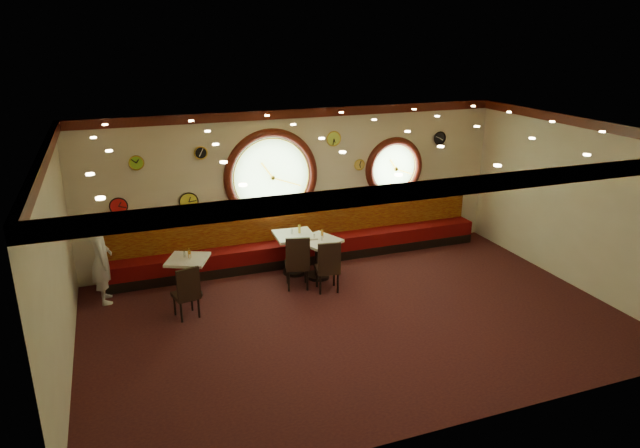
{
  "coord_description": "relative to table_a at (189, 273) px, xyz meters",
  "views": [
    {
      "loc": [
        -3.61,
        -7.97,
        4.71
      ],
      "look_at": [
        -0.35,
        0.8,
        1.5
      ],
      "focal_mm": 32.0,
      "sensor_mm": 36.0,
      "label": 1
    }
  ],
  "objects": [
    {
      "name": "floor",
      "position": [
        2.53,
        -1.84,
        -0.48
      ],
      "size": [
        9.0,
        6.0,
        0.0
      ],
      "primitive_type": "cube",
      "color": "black",
      "rests_on": "ground"
    },
    {
      "name": "ceiling",
      "position": [
        2.53,
        -1.84,
        2.72
      ],
      "size": [
        9.0,
        6.0,
        0.02
      ],
      "primitive_type": "cube",
      "color": "#BE8A35",
      "rests_on": "wall_back"
    },
    {
      "name": "wall_back",
      "position": [
        2.53,
        1.16,
        1.12
      ],
      "size": [
        9.0,
        0.02,
        3.2
      ],
      "primitive_type": "cube",
      "color": "beige",
      "rests_on": "floor"
    },
    {
      "name": "wall_front",
      "position": [
        2.53,
        -4.84,
        1.12
      ],
      "size": [
        9.0,
        0.02,
        3.2
      ],
      "primitive_type": "cube",
      "color": "beige",
      "rests_on": "floor"
    },
    {
      "name": "wall_left",
      "position": [
        -1.97,
        -1.84,
        1.12
      ],
      "size": [
        0.02,
        6.0,
        3.2
      ],
      "primitive_type": "cube",
      "color": "beige",
      "rests_on": "floor"
    },
    {
      "name": "wall_right",
      "position": [
        7.03,
        -1.84,
        1.12
      ],
      "size": [
        0.02,
        6.0,
        3.2
      ],
      "primitive_type": "cube",
      "color": "beige",
      "rests_on": "floor"
    },
    {
      "name": "molding_back",
      "position": [
        2.53,
        1.11,
        2.63
      ],
      "size": [
        9.0,
        0.1,
        0.18
      ],
      "primitive_type": "cube",
      "color": "#3E110B",
      "rests_on": "wall_back"
    },
    {
      "name": "molding_front",
      "position": [
        2.53,
        -4.79,
        2.63
      ],
      "size": [
        9.0,
        0.1,
        0.18
      ],
      "primitive_type": "cube",
      "color": "#3E110B",
      "rests_on": "wall_back"
    },
    {
      "name": "molding_left",
      "position": [
        -1.92,
        -1.84,
        2.63
      ],
      "size": [
        0.1,
        6.0,
        0.18
      ],
      "primitive_type": "cube",
      "color": "#3E110B",
      "rests_on": "wall_back"
    },
    {
      "name": "molding_right",
      "position": [
        6.98,
        -1.84,
        2.63
      ],
      "size": [
        0.1,
        6.0,
        0.18
      ],
      "primitive_type": "cube",
      "color": "#3E110B",
      "rests_on": "wall_back"
    },
    {
      "name": "banquette_base",
      "position": [
        2.53,
        0.88,
        -0.38
      ],
      "size": [
        8.0,
        0.55,
        0.2
      ],
      "primitive_type": "cube",
      "color": "black",
      "rests_on": "floor"
    },
    {
      "name": "banquette_seat",
      "position": [
        2.53,
        0.88,
        -0.13
      ],
      "size": [
        8.0,
        0.55,
        0.3
      ],
      "primitive_type": "cube",
      "color": "#540708",
      "rests_on": "banquette_base"
    },
    {
      "name": "banquette_back",
      "position": [
        2.53,
        1.1,
        0.27
      ],
      "size": [
        8.0,
        0.1,
        0.55
      ],
      "primitive_type": "cube",
      "color": "#631107",
      "rests_on": "wall_back"
    },
    {
      "name": "porthole_left_glass",
      "position": [
        1.93,
        1.15,
        1.37
      ],
      "size": [
        1.66,
        0.02,
        1.66
      ],
      "primitive_type": "cylinder",
      "rotation": [
        1.57,
        0.0,
        0.0
      ],
      "color": "#81B56D",
      "rests_on": "wall_back"
    },
    {
      "name": "porthole_left_frame",
      "position": [
        1.93,
        1.14,
        1.37
      ],
      "size": [
        1.98,
        0.18,
        1.98
      ],
      "primitive_type": "torus",
      "rotation": [
        1.57,
        0.0,
        0.0
      ],
      "color": "#3E110B",
      "rests_on": "wall_back"
    },
    {
      "name": "porthole_left_ring",
      "position": [
        1.93,
        1.11,
        1.37
      ],
      "size": [
        1.61,
        0.03,
        1.61
      ],
      "primitive_type": "torus",
      "rotation": [
        1.57,
        0.0,
        0.0
      ],
      "color": "gold",
      "rests_on": "wall_back"
    },
    {
      "name": "porthole_right_glass",
      "position": [
        4.73,
        1.15,
        1.32
      ],
      "size": [
        1.1,
        0.02,
        1.1
      ],
      "primitive_type": "cylinder",
      "rotation": [
        1.57,
        0.0,
        0.0
      ],
      "color": "#81B56D",
      "rests_on": "wall_back"
    },
    {
      "name": "porthole_right_frame",
      "position": [
        4.73,
        1.14,
        1.32
      ],
      "size": [
        1.38,
        0.18,
        1.38
      ],
      "primitive_type": "torus",
      "rotation": [
        1.57,
        0.0,
        0.0
      ],
      "color": "#3E110B",
      "rests_on": "wall_back"
    },
    {
      "name": "porthole_right_ring",
      "position": [
        4.73,
        1.11,
        1.32
      ],
      "size": [
        1.09,
        0.03,
        1.09
      ],
      "primitive_type": "torus",
      "rotation": [
        1.57,
        0.0,
        0.0
      ],
      "color": "gold",
      "rests_on": "wall_back"
    },
    {
      "name": "wall_clock_0",
      "position": [
        -0.67,
        1.12,
        1.87
      ],
      "size": [
        0.26,
        0.03,
        0.26
      ],
      "primitive_type": "cylinder",
      "rotation": [
        1.57,
        0.0,
        0.0
      ],
      "color": "#78BD25",
      "rests_on": "wall_back"
    },
    {
      "name": "wall_clock_1",
      "position": [
        3.28,
        1.12,
        2.07
      ],
      "size": [
        0.3,
        0.03,
        0.3
      ],
      "primitive_type": "cylinder",
      "rotation": [
        1.57,
        0.0,
        0.0
      ],
      "color": "#C1E347",
      "rests_on": "wall_back"
    },
    {
      "name": "wall_clock_2",
      "position": [
        3.38,
        1.12,
        0.72
      ],
      "size": [
        0.24,
        0.03,
        0.24
      ],
      "primitive_type": "cylinder",
      "rotation": [
        1.57,
        0.0,
        0.0
      ],
      "color": "#CF4218",
      "rests_on": "wall_back"
    },
    {
      "name": "wall_clock_3",
      "position": [
        0.23,
        1.12,
        1.02
      ],
      "size": [
        0.36,
        0.03,
        0.36
      ],
      "primitive_type": "cylinder",
      "rotation": [
        1.57,
        0.0,
        0.0
      ],
      "color": "yellow",
      "rests_on": "wall_back"
    },
    {
      "name": "wall_clock_4",
      "position": [
        0.63,
        1.12,
        0.72
      ],
      "size": [
        0.2,
        0.03,
        0.2
      ],
      "primitive_type": "cylinder",
      "rotation": [
        1.57,
        0.0,
        0.0
      ],
      "color": "white",
      "rests_on": "wall_back"
    },
    {
      "name": "wall_clock_5",
      "position": [
        5.83,
        1.12,
        1.92
      ],
      "size": [
        0.28,
        0.03,
        0.28
      ],
      "primitive_type": "cylinder",
      "rotation": [
        1.57,
        0.0,
        0.0
      ],
      "color": "black",
      "rests_on": "wall_back"
    },
    {
      "name": "wall_clock_6",
      "position": [
        3.88,
        1.12,
        1.47
      ],
      "size": [
        0.22,
        0.03,
        0.22
      ],
      "primitive_type": "cylinder",
      "rotation": [
        1.57,
        0.0,
        0.0
      ],
      "color": "gold",
      "rests_on": "wall_back"
    },
    {
      "name": "wall_clock_7",
      "position": [
        -1.07,
        1.12,
        1.07
      ],
      "size": [
        0.32,
        0.03,
        0.32
      ],
      "primitive_type": "cylinder",
      "rotation": [
        1.57,
        0.0,
        0.0
      ],
      "color": "red",
      "rests_on": "wall_back"
    },
    {
      "name": "wall_clock_8",
      "position": [
        0.53,
        1.12,
        1.97
      ],
      "size": [
        0.24,
        0.03,
        0.24
      ],
      "primitive_type": "cylinder",
      "rotation": [
        1.57,
        0.0,
        0.0
      ],
      "color": "black",
      "rests_on": "wall_back"
    },
    {
      "name": "table_a",
      "position": [
        0.0,
        0.0,
        0.0
      ],
      "size": [
        0.92,
        0.92,
        0.77
      ],
      "color": "black",
      "rests_on": "floor"
    },
    {
      "name": "table_b",
      "position": [
        2.15,
        0.36,
        0.05
      ],
      "size": [
        0.8,
        0.8,
        0.84
      ],
      "color": "black",
      "rests_on": "floor"
    },
    {
      "name": "table_c",
      "position": [
        2.52,
        -0.02,
        0.03
      ],
      "size": [
        0.96,
        0.96,
        0.81
      ],
      "color": "black",
      "rests_on": "floor"
    },
    {
      "name": "chair_a",
      "position": [
        -0.14,
        -0.84,
        0.06
      ],
      "size": [
        0.48,
        0.48,
        0.59
      ],
      "rotation": [
        0.0,
        0.0,
        0.24
      ],
      "color": "black",
      "rests_on": "floor"
    },
    {
      "name": "chair_b",
      "position": [
        1.97,
        -0.39,
        0.13
      ],
      "size": [
        0.54,
        0.54,
        0.66
      ],
      "rotation": [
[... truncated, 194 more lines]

